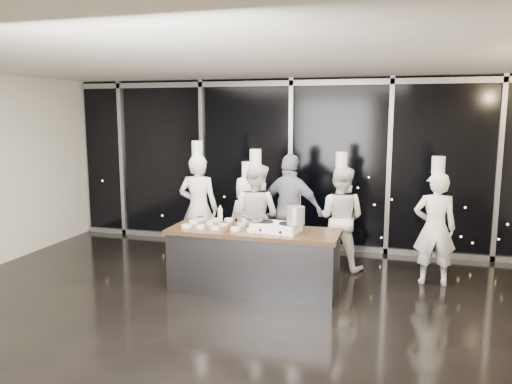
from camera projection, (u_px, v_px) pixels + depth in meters
ground at (234, 313)px, 6.45m from camera, size 9.00×9.00×0.00m
room_shell at (247, 139)px, 6.05m from camera, size 9.02×7.02×3.21m
window_wall at (291, 164)px, 9.46m from camera, size 8.90×0.11×3.20m
demo_counter at (254, 259)px, 7.24m from camera, size 2.46×0.86×0.90m
stove at (276, 227)px, 7.04m from camera, size 0.70×0.49×0.14m
frying_pan at (255, 218)px, 7.14m from camera, size 0.51×0.33×0.05m
stock_pot at (296, 215)px, 6.86m from camera, size 0.28×0.28×0.24m
prep_bowls at (220, 224)px, 7.39m from camera, size 1.17×0.72×0.05m
squeeze_bottle at (220, 214)px, 7.64m from camera, size 0.07×0.07×0.27m
chef_far_left at (198, 208)px, 8.56m from camera, size 0.72×0.50×2.09m
chef_left at (248, 220)px, 8.33m from camera, size 0.86×0.70×1.77m
chef_center at (256, 215)px, 8.24m from camera, size 1.00×0.87×1.98m
guest at (291, 211)px, 8.29m from camera, size 1.18×0.68×1.89m
chef_right at (340, 217)px, 8.16m from camera, size 0.92×0.77×1.94m
chef_side at (435, 227)px, 7.43m from camera, size 0.66×0.47×1.93m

